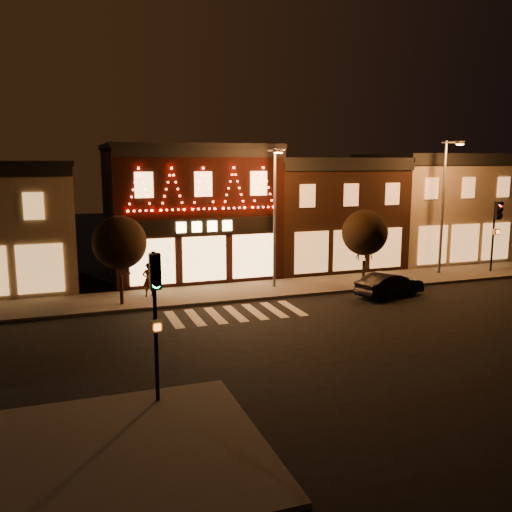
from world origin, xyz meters
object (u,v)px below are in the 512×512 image
dark_sedan (390,285)px  pedestrian (149,279)px  traffic_signal_near (155,298)px  streetlamp_mid (275,207)px

dark_sedan → pedestrian: bearing=59.8°
traffic_signal_near → streetlamp_mid: size_ratio=0.58×
traffic_signal_near → pedestrian: bearing=83.9°
streetlamp_mid → pedestrian: size_ratio=4.33×
pedestrian → streetlamp_mid: bearing=166.0°
traffic_signal_near → dark_sedan: (14.17, 9.44, -2.70)m
traffic_signal_near → pedestrian: size_ratio=2.52×
dark_sedan → pedestrian: size_ratio=2.22×
traffic_signal_near → streetlamp_mid: (8.82, 12.93, 1.38)m
pedestrian → dark_sedan: bearing=151.9°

